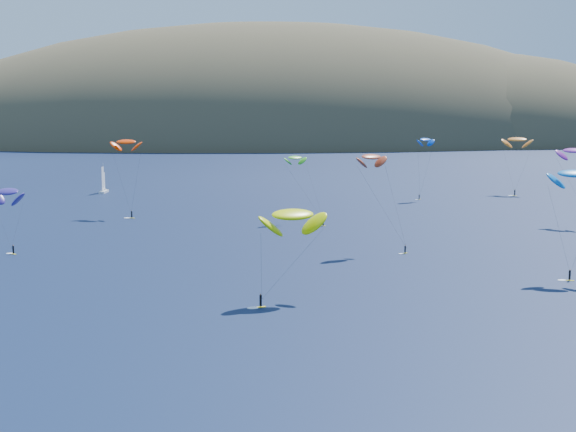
% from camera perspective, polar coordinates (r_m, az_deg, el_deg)
% --- Properties ---
extents(ground, '(2800.00, 2800.00, 0.00)m').
position_cam_1_polar(ground, '(87.92, 10.97, -13.27)').
color(ground, black).
rests_on(ground, ground).
extents(island, '(730.00, 300.00, 210.00)m').
position_cam_1_polar(island, '(645.43, 0.79, 4.41)').
color(island, '#3D3526').
rests_on(island, ground).
extents(sailboat, '(8.44, 7.29, 10.42)m').
position_cam_1_polar(sailboat, '(287.75, -12.98, 1.80)').
color(sailboat, silver).
rests_on(sailboat, ground).
extents(kitesurfer_1, '(9.39, 11.15, 22.98)m').
position_cam_1_polar(kitesurfer_1, '(229.61, -11.44, 5.18)').
color(kitesurfer_1, yellow).
rests_on(kitesurfer_1, ground).
extents(kitesurfer_2, '(12.63, 11.36, 16.81)m').
position_cam_1_polar(kitesurfer_2, '(129.85, 0.34, 0.10)').
color(kitesurfer_2, yellow).
rests_on(kitesurfer_2, ground).
extents(kitesurfer_3, '(10.47, 13.33, 18.70)m').
position_cam_1_polar(kitesurfer_3, '(213.69, 0.52, 4.16)').
color(kitesurfer_3, yellow).
rests_on(kitesurfer_3, ground).
extents(kitesurfer_4, '(7.86, 6.58, 21.37)m').
position_cam_1_polar(kitesurfer_4, '(266.44, 9.76, 5.37)').
color(kitesurfer_4, yellow).
rests_on(kitesurfer_4, ground).
extents(kitesurfer_5, '(9.91, 8.34, 21.36)m').
position_cam_1_polar(kitesurfer_5, '(154.73, 19.69, 2.84)').
color(kitesurfer_5, yellow).
rests_on(kitesurfer_5, ground).
extents(kitesurfer_6, '(9.31, 12.04, 21.52)m').
position_cam_1_polar(kitesurfer_6, '(221.40, 19.66, 4.40)').
color(kitesurfer_6, yellow).
rests_on(kitesurfer_6, ground).
extents(kitesurfer_9, '(11.43, 9.10, 22.24)m').
position_cam_1_polar(kitesurfer_9, '(172.18, 5.95, 4.20)').
color(kitesurfer_9, yellow).
rests_on(kitesurfer_9, ground).
extents(kitesurfer_10, '(10.63, 14.31, 15.02)m').
position_cam_1_polar(kitesurfer_10, '(185.48, -19.34, 1.64)').
color(kitesurfer_10, yellow).
rests_on(kitesurfer_10, ground).
extents(kitesurfer_11, '(11.05, 13.79, 21.45)m').
position_cam_1_polar(kitesurfer_11, '(290.07, 15.99, 5.25)').
color(kitesurfer_11, yellow).
rests_on(kitesurfer_11, ground).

